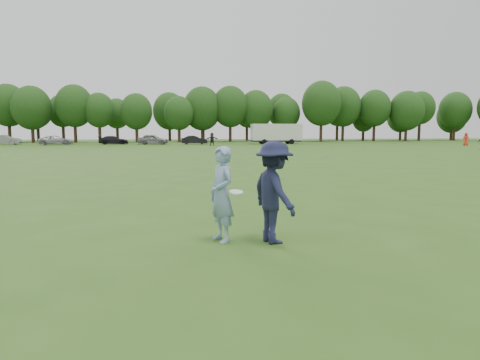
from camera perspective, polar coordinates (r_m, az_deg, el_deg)
The scene contains 14 objects.
ground at distance 8.46m, azimuth 7.16°, elevation -8.24°, with size 200.00×200.00×0.00m, color #2E5317.
thrower at distance 8.30m, azimuth -2.47°, elevation -1.92°, with size 0.68×0.45×1.86m, color #7F9EC5.
defender at distance 8.22m, azimuth 4.55°, elevation -1.64°, with size 1.27×0.73×1.97m, color #1B1E3C.
player_far_c at distance 69.49m, azimuth 27.90°, elevation 4.84°, with size 0.90×0.59×1.84m, color red.
player_far_d at distance 60.80m, azimuth -3.75°, elevation 5.45°, with size 1.72×0.55×1.86m, color #242424.
car_b at distance 73.79m, azimuth -28.89°, elevation 4.71°, with size 1.58×4.53×1.49m, color gray.
car_c at distance 69.86m, azimuth -23.29°, elevation 4.88°, with size 2.28×4.94×1.37m, color #A6A6AB.
car_d at distance 69.76m, azimuth -16.51°, elevation 5.12°, with size 1.83×4.50×1.31m, color black.
car_e at distance 67.45m, azimuth -11.55°, elevation 5.33°, with size 1.86×4.62×1.58m, color gray.
car_f at distance 67.63m, azimuth -6.10°, elevation 5.33°, with size 1.43×4.10×1.35m, color black.
field_cone at distance 54.23m, azimuth 12.05°, elevation 4.36°, with size 0.28×0.28×0.30m, color #E14A0B.
disc_in_play at distance 8.13m, azimuth -0.52°, elevation -1.62°, with size 0.32×0.32×0.09m.
cargo_trailer at distance 69.09m, azimuth 4.86°, elevation 6.28°, with size 9.00×2.75×3.20m.
treeline at distance 85.01m, azimuth -5.16°, elevation 9.36°, with size 130.35×18.39×11.74m.
Camera 1 is at (-2.23, -7.87, 2.16)m, focal length 32.00 mm.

